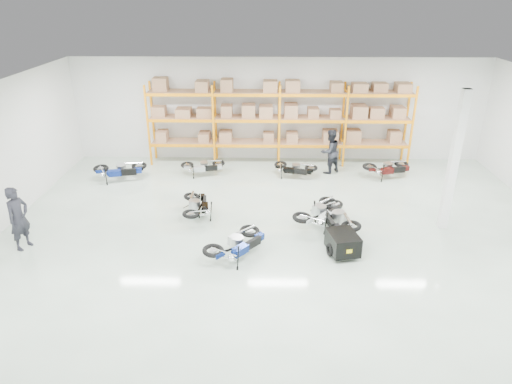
{
  "coord_description": "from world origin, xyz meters",
  "views": [
    {
      "loc": [
        -0.6,
        -12.77,
        7.13
      ],
      "look_at": [
        -0.88,
        0.7,
        1.1
      ],
      "focal_mm": 32.0,
      "sensor_mm": 36.0,
      "label": 1
    }
  ],
  "objects_px": {
    "trailer": "(343,243)",
    "moto_touring_right": "(335,213)",
    "moto_black_far_left": "(197,202)",
    "moto_blue_centre": "(238,240)",
    "person_back": "(330,152)",
    "moto_back_a": "(120,167)",
    "moto_back_b": "(203,164)",
    "moto_silver_left": "(321,209)",
    "moto_back_c": "(295,166)",
    "moto_back_d": "(388,165)",
    "person_left": "(19,218)"
  },
  "relations": [
    {
      "from": "trailer",
      "to": "moto_back_c",
      "type": "relative_size",
      "value": 1.09
    },
    {
      "from": "moto_back_b",
      "to": "moto_back_c",
      "type": "xyz_separation_m",
      "value": [
        3.79,
        -0.16,
        -0.0
      ]
    },
    {
      "from": "moto_silver_left",
      "to": "moto_black_far_left",
      "type": "xyz_separation_m",
      "value": [
        -4.14,
        0.52,
        -0.06
      ]
    },
    {
      "from": "moto_back_d",
      "to": "moto_back_a",
      "type": "bearing_deg",
      "value": 78.39
    },
    {
      "from": "moto_black_far_left",
      "to": "moto_back_d",
      "type": "distance_m",
      "value": 8.2
    },
    {
      "from": "moto_blue_centre",
      "to": "moto_black_far_left",
      "type": "bearing_deg",
      "value": -18.92
    },
    {
      "from": "moto_back_d",
      "to": "moto_black_far_left",
      "type": "bearing_deg",
      "value": 102.24
    },
    {
      "from": "moto_black_far_left",
      "to": "person_left",
      "type": "relative_size",
      "value": 0.84
    },
    {
      "from": "moto_black_far_left",
      "to": "trailer",
      "type": "distance_m",
      "value": 5.16
    },
    {
      "from": "moto_touring_right",
      "to": "moto_back_a",
      "type": "xyz_separation_m",
      "value": [
        -8.13,
        3.97,
        -0.01
      ]
    },
    {
      "from": "person_back",
      "to": "moto_black_far_left",
      "type": "bearing_deg",
      "value": 6.39
    },
    {
      "from": "moto_back_b",
      "to": "moto_back_c",
      "type": "height_order",
      "value": "moto_back_b"
    },
    {
      "from": "person_back",
      "to": "moto_touring_right",
      "type": "bearing_deg",
      "value": 51.87
    },
    {
      "from": "moto_touring_right",
      "to": "trailer",
      "type": "relative_size",
      "value": 1.09
    },
    {
      "from": "moto_blue_centre",
      "to": "moto_back_d",
      "type": "distance_m",
      "value": 8.53
    },
    {
      "from": "moto_blue_centre",
      "to": "moto_black_far_left",
      "type": "height_order",
      "value": "moto_blue_centre"
    },
    {
      "from": "moto_back_a",
      "to": "moto_back_c",
      "type": "height_order",
      "value": "moto_back_a"
    },
    {
      "from": "moto_blue_centre",
      "to": "moto_back_a",
      "type": "relative_size",
      "value": 0.99
    },
    {
      "from": "moto_back_d",
      "to": "person_back",
      "type": "height_order",
      "value": "person_back"
    },
    {
      "from": "moto_blue_centre",
      "to": "moto_silver_left",
      "type": "bearing_deg",
      "value": -101.16
    },
    {
      "from": "moto_black_far_left",
      "to": "moto_back_b",
      "type": "height_order",
      "value": "moto_black_far_left"
    },
    {
      "from": "moto_black_far_left",
      "to": "moto_touring_right",
      "type": "relative_size",
      "value": 0.89
    },
    {
      "from": "moto_back_b",
      "to": "person_left",
      "type": "xyz_separation_m",
      "value": [
        -4.64,
        -5.96,
        0.5
      ]
    },
    {
      "from": "person_left",
      "to": "moto_black_far_left",
      "type": "bearing_deg",
      "value": -46.24
    },
    {
      "from": "moto_blue_centre",
      "to": "moto_back_c",
      "type": "relative_size",
      "value": 1.16
    },
    {
      "from": "moto_touring_right",
      "to": "person_left",
      "type": "relative_size",
      "value": 0.95
    },
    {
      "from": "moto_silver_left",
      "to": "person_back",
      "type": "distance_m",
      "value": 4.74
    },
    {
      "from": "moto_touring_right",
      "to": "moto_back_d",
      "type": "bearing_deg",
      "value": 45.77
    },
    {
      "from": "moto_back_d",
      "to": "person_back",
      "type": "relative_size",
      "value": 0.92
    },
    {
      "from": "moto_blue_centre",
      "to": "person_left",
      "type": "bearing_deg",
      "value": 37.04
    },
    {
      "from": "person_back",
      "to": "moto_back_b",
      "type": "bearing_deg",
      "value": -29.41
    },
    {
      "from": "moto_back_a",
      "to": "moto_back_c",
      "type": "bearing_deg",
      "value": -98.92
    },
    {
      "from": "moto_touring_right",
      "to": "moto_back_b",
      "type": "xyz_separation_m",
      "value": [
        -4.84,
        4.59,
        -0.09
      ]
    },
    {
      "from": "moto_silver_left",
      "to": "person_left",
      "type": "relative_size",
      "value": 0.94
    },
    {
      "from": "trailer",
      "to": "moto_touring_right",
      "type": "bearing_deg",
      "value": 77.46
    },
    {
      "from": "moto_blue_centre",
      "to": "moto_touring_right",
      "type": "height_order",
      "value": "moto_touring_right"
    },
    {
      "from": "trailer",
      "to": "person_left",
      "type": "relative_size",
      "value": 0.87
    },
    {
      "from": "moto_blue_centre",
      "to": "person_back",
      "type": "bearing_deg",
      "value": -76.69
    },
    {
      "from": "trailer",
      "to": "moto_back_a",
      "type": "xyz_separation_m",
      "value": [
        -8.13,
        5.57,
        0.15
      ]
    },
    {
      "from": "moto_silver_left",
      "to": "person_left",
      "type": "bearing_deg",
      "value": 49.57
    },
    {
      "from": "moto_touring_right",
      "to": "moto_back_a",
      "type": "height_order",
      "value": "moto_touring_right"
    },
    {
      "from": "moto_blue_centre",
      "to": "moto_black_far_left",
      "type": "xyz_separation_m",
      "value": [
        -1.52,
        2.59,
        -0.05
      ]
    },
    {
      "from": "moto_blue_centre",
      "to": "moto_touring_right",
      "type": "distance_m",
      "value": 3.51
    },
    {
      "from": "moto_silver_left",
      "to": "person_left",
      "type": "xyz_separation_m",
      "value": [
        -9.06,
        -1.67,
        0.42
      ]
    },
    {
      "from": "moto_blue_centre",
      "to": "person_back",
      "type": "relative_size",
      "value": 0.97
    },
    {
      "from": "moto_black_far_left",
      "to": "moto_touring_right",
      "type": "bearing_deg",
      "value": 162.42
    },
    {
      "from": "moto_touring_right",
      "to": "moto_back_a",
      "type": "distance_m",
      "value": 9.05
    },
    {
      "from": "trailer",
      "to": "moto_back_b",
      "type": "distance_m",
      "value": 7.86
    },
    {
      "from": "moto_back_c",
      "to": "trailer",
      "type": "bearing_deg",
      "value": -153.43
    },
    {
      "from": "moto_back_a",
      "to": "moto_back_b",
      "type": "xyz_separation_m",
      "value": [
        3.3,
        0.62,
        -0.07
      ]
    }
  ]
}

